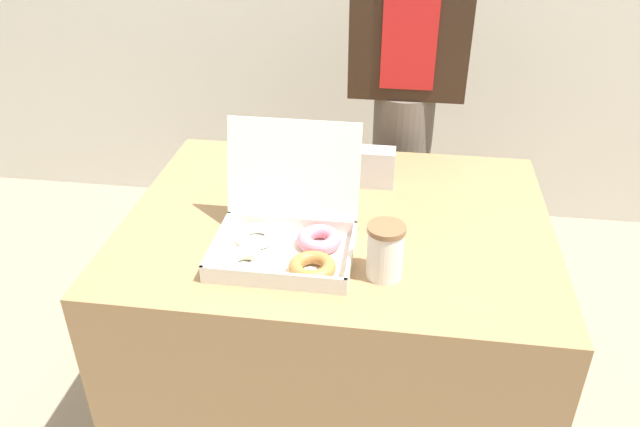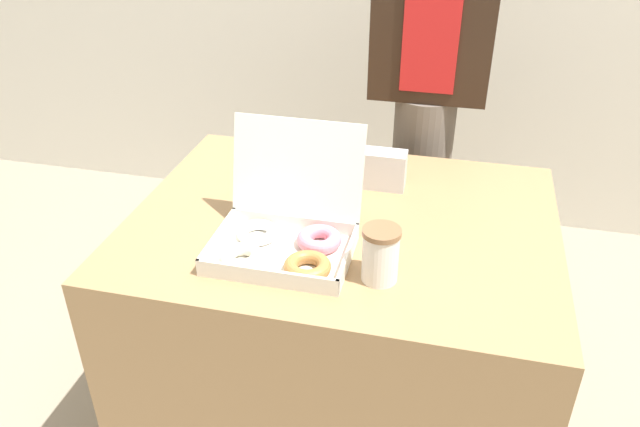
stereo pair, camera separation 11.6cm
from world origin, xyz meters
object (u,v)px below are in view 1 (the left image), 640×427
(coffee_cup, at_px, (385,251))
(napkin_holder, at_px, (373,167))
(donut_box, at_px, (287,237))
(person_customer, at_px, (406,82))

(coffee_cup, distance_m, napkin_holder, 0.43)
(donut_box, distance_m, person_customer, 0.82)
(donut_box, xyz_separation_m, person_customer, (0.25, 0.77, 0.12))
(coffee_cup, bearing_deg, donut_box, 165.63)
(coffee_cup, height_order, napkin_holder, coffee_cup)
(coffee_cup, relative_size, napkin_holder, 1.06)
(person_customer, bearing_deg, napkin_holder, -100.63)
(donut_box, relative_size, person_customer, 0.21)
(donut_box, height_order, coffee_cup, donut_box)
(donut_box, xyz_separation_m, napkin_holder, (0.17, 0.37, 0.01))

